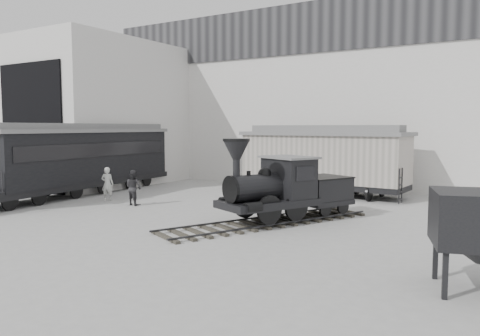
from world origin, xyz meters
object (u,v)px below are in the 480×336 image
Objects in this scene: boxcar at (323,158)px; visitor_a at (107,184)px; passenger_coach at (81,158)px; locomotive at (282,192)px; visitor_b at (134,188)px.

visitor_a is (-8.31, -7.65, -1.12)m from boxcar.
locomotive is at bearing -10.15° from passenger_coach.
passenger_coach is at bearing -145.21° from boxcar.
locomotive is 8.01m from boxcar.
locomotive is at bearing 153.99° from visitor_a.
visitor_a reaches higher than visitor_b.
visitor_a is at bearing -133.05° from boxcar.
visitor_a is (3.02, -0.99, -1.12)m from passenger_coach.
locomotive reaches higher than visitor_a.
passenger_coach is 5.35m from visitor_b.
locomotive is 0.95× the size of boxcar.
boxcar reaches higher than visitor_a.
locomotive is 5.38× the size of visitor_b.
passenger_coach is (-11.32, -6.67, -0.00)m from boxcar.
locomotive is at bearing -173.95° from visitor_b.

